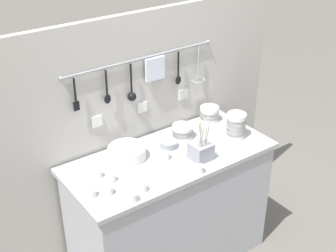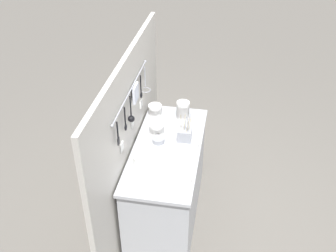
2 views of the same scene
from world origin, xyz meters
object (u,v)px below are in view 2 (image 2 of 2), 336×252
Objects in this scene: cup_back_left at (160,177)px; cup_front_left at (150,180)px; bowl_stack_nested_right at (183,110)px; cup_mid_row at (171,185)px; cup_front_right at (164,192)px; cutlery_caddy at (185,134)px; cup_back_right at (189,180)px; plate_stack at (147,158)px; bowl_stack_back_corner at (155,110)px; steel_mixing_bowl at (159,140)px; bowl_stack_wide_centre at (157,128)px; cup_beside_plates at (168,148)px; cup_by_caddy at (196,145)px; cup_centre at (185,172)px.

cup_back_left is 1.00× the size of cup_front_left.
bowl_stack_nested_right is 0.98m from cup_mid_row.
cup_front_right is (-0.08, 0.03, 0.00)m from cup_mid_row.
cup_back_right is at bearing -168.63° from cutlery_caddy.
bowl_stack_back_corner is at bearing 6.00° from plate_stack.
bowl_stack_wide_centre is at bearing 17.27° from steel_mixing_bowl.
cup_mid_row is at bearing -126.99° from cup_back_left.
bowl_stack_back_corner is (0.01, 0.27, -0.03)m from bowl_stack_nested_right.
plate_stack is at bearing 31.21° from cup_front_right.
bowl_stack_nested_right is 0.90m from cup_back_left.
plate_stack is 4.67× the size of cup_beside_plates.
plate_stack reaches higher than cup_beside_plates.
cup_by_caddy is 1.00× the size of cup_beside_plates.
cup_back_right is at bearing -148.22° from cup_beside_plates.
cup_centre is 0.34m from cup_beside_plates.
plate_stack is 4.67× the size of cup_back_left.
cup_back_left is at bearing -142.19° from plate_stack.
cup_mid_row is 0.55m from cup_by_caddy.
cup_back_left is 1.00× the size of cup_by_caddy.
cup_back_right and cup_beside_plates have the same top height.
cup_back_right is at bearing -116.76° from plate_stack.
cup_back_left and cup_front_right have the same top height.
bowl_stack_back_corner is 2.65× the size of cup_back_right.
bowl_stack_back_corner is 0.57m from cup_beside_plates.
cup_back_left is at bearing 53.01° from cup_mid_row.
steel_mixing_bowl is 2.19× the size of cup_mid_row.
plate_stack is at bearing 17.77° from cup_front_left.
bowl_stack_nested_right is 3.48× the size of cup_back_right.
cup_front_left is at bearing -170.94° from bowl_stack_back_corner.
bowl_stack_nested_right is 1.59× the size of steel_mixing_bowl.
cup_centre is at bearing 26.32° from cup_back_right.
cup_beside_plates is (0.18, -0.14, -0.01)m from plate_stack.
bowl_stack_back_corner is (0.29, 0.07, 0.01)m from bowl_stack_wide_centre.
bowl_stack_wide_centre is 2.74× the size of cup_beside_plates.
cup_by_caddy reaches higher than steel_mixing_bowl.
cup_beside_plates is at bearing -9.05° from cup_front_left.
cup_by_caddy is (-0.45, -0.45, -0.03)m from bowl_stack_back_corner.
bowl_stack_nested_right reaches higher than cup_back_left.
cup_front_left and cup_beside_plates have the same top height.
cup_back_left reaches higher than steel_mixing_bowl.
cup_back_left is at bearing -167.22° from steel_mixing_bowl.
cup_mid_row is at bearing 178.36° from cutlery_caddy.
cup_back_right reaches higher than steel_mixing_bowl.
cup_back_left is at bearing -166.17° from bowl_stack_wide_centre.
cup_front_right and cup_front_left have the same top height.
cup_by_caddy is (-0.10, -0.11, -0.03)m from cutlery_caddy.
cup_beside_plates is at bearing -133.41° from steel_mixing_bowl.
cup_front_right reaches higher than steel_mixing_bowl.
cutlery_caddy is (0.36, -0.27, 0.02)m from plate_stack.
plate_stack reaches higher than cup_front_left.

